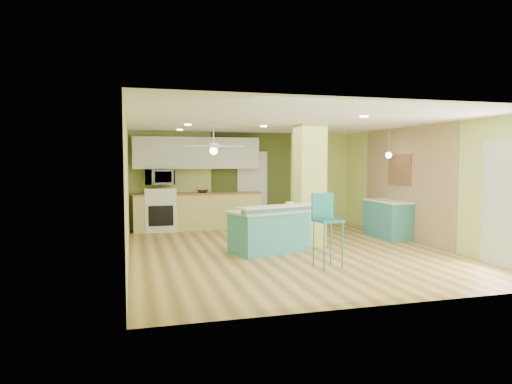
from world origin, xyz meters
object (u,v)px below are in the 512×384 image
bar_stool (326,218)px  side_counter (387,219)px  peninsula (270,230)px  fruit_bowl (203,191)px  canister (290,206)px

bar_stool → side_counter: bearing=34.8°
peninsula → fruit_bowl: fruit_bowl is taller
fruit_bowl → peninsula: bearing=-75.6°
peninsula → side_counter: size_ratio=1.39×
bar_stool → side_counter: (2.55, 2.30, -0.39)m
side_counter → peninsula: bearing=-163.8°
bar_stool → fruit_bowl: size_ratio=4.07×
peninsula → bar_stool: size_ratio=1.51×
side_counter → canister: (-2.66, -0.85, 0.45)m
bar_stool → peninsula: bearing=103.3°
peninsula → side_counter: bearing=-2.6°
peninsula → side_counter: (3.08, 0.89, -0.00)m
peninsula → side_counter: peninsula is taller
fruit_bowl → canister: size_ratio=1.84×
fruit_bowl → canister: bearing=-68.5°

